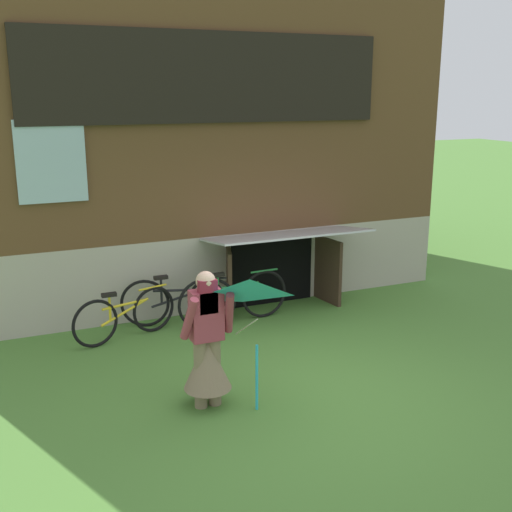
% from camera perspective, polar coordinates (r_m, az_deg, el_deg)
% --- Properties ---
extents(ground_plane, '(60.00, 60.00, 0.00)m').
position_cam_1_polar(ground_plane, '(7.48, 4.27, -11.94)').
color(ground_plane, '#4C7F33').
extents(log_house, '(8.16, 6.00, 5.31)m').
position_cam_1_polar(log_house, '(11.78, -8.14, 11.17)').
color(log_house, '#ADA393').
rests_on(log_house, ground_plane).
extents(person, '(0.60, 0.52, 1.53)m').
position_cam_1_polar(person, '(6.89, -4.40, -8.49)').
color(person, '#7F6B51').
rests_on(person, ground_plane).
extents(kite, '(0.96, 1.02, 1.42)m').
position_cam_1_polar(kite, '(6.31, -0.55, -5.39)').
color(kite, '#2DB2CC').
rests_on(kite, ground_plane).
extents(bicycle_green, '(1.74, 0.12, 0.79)m').
position_cam_1_polar(bicycle_green, '(9.38, -2.03, -3.75)').
color(bicycle_green, black).
rests_on(bicycle_green, ground_plane).
extents(bicycle_black, '(1.61, 0.56, 0.76)m').
position_cam_1_polar(bicycle_black, '(9.32, -6.98, -4.05)').
color(bicycle_black, black).
rests_on(bicycle_black, ground_plane).
extents(bicycle_yellow, '(1.51, 0.48, 0.71)m').
position_cam_1_polar(bicycle_yellow, '(8.95, -11.65, -5.21)').
color(bicycle_yellow, black).
rests_on(bicycle_yellow, ground_plane).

